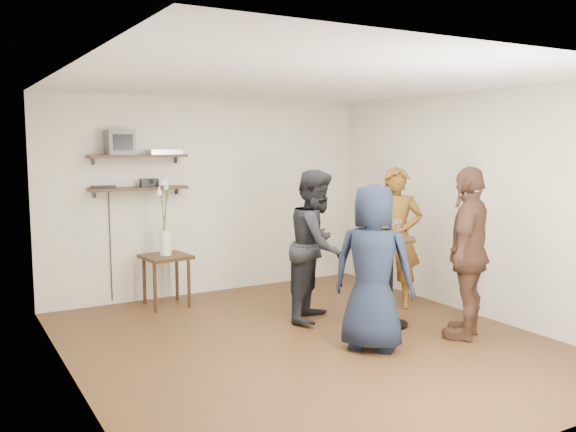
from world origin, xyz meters
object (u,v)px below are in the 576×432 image
object	(u,v)px
crt_monitor	(120,142)
person_navy	(373,267)
side_table	(166,264)
person_plaid	(396,237)
person_brown	(468,253)
drinks_table	(390,269)
person_dark	(317,245)
radio	(149,183)
dvd_deck	(164,152)

from	to	relation	value
crt_monitor	person_navy	xyz separation A→B (m)	(1.66, -2.84, -1.20)
side_table	person_plaid	bearing A→B (deg)	-30.24
crt_monitor	person_brown	distance (m)	4.24
person_navy	person_brown	distance (m)	1.11
drinks_table	person_brown	bearing A→B (deg)	-58.15
side_table	drinks_table	size ratio (longest dim) A/B	0.65
person_plaid	person_dark	world-z (taller)	person_plaid
person_plaid	person_navy	bearing A→B (deg)	-93.46
radio	person_plaid	bearing A→B (deg)	-34.08
crt_monitor	person_brown	xyz separation A→B (m)	(2.75, -3.02, -1.13)
dvd_deck	person_brown	world-z (taller)	dvd_deck
person_dark	person_brown	world-z (taller)	person_brown
person_plaid	person_dark	xyz separation A→B (m)	(-1.14, 0.02, -0.00)
dvd_deck	person_navy	bearing A→B (deg)	-68.77
person_navy	side_table	bearing A→B (deg)	-13.49
radio	person_navy	bearing A→B (deg)	-65.26
drinks_table	radio	bearing A→B (deg)	130.20
person_dark	person_brown	bearing A→B (deg)	-95.03
person_brown	radio	bearing A→B (deg)	-83.45
person_navy	person_dark	bearing A→B (deg)	-43.54
side_table	drinks_table	xyz separation A→B (m)	(1.86, -2.02, 0.10)
person_dark	person_navy	world-z (taller)	person_dark
side_table	person_brown	xyz separation A→B (m)	(2.30, -2.73, 0.35)
dvd_deck	radio	bearing A→B (deg)	180.00
crt_monitor	side_table	bearing A→B (deg)	-33.24
person_navy	person_brown	xyz separation A→B (m)	(1.09, -0.18, 0.07)
radio	person_brown	distance (m)	3.91
dvd_deck	person_brown	xyz separation A→B (m)	(2.19, -3.02, -1.01)
dvd_deck	person_navy	xyz separation A→B (m)	(1.10, -2.84, -1.08)
crt_monitor	side_table	world-z (taller)	crt_monitor
crt_monitor	person_navy	distance (m)	3.50
radio	person_navy	xyz separation A→B (m)	(1.31, -2.84, -0.70)
radio	person_navy	world-z (taller)	person_navy
crt_monitor	drinks_table	bearing A→B (deg)	-45.08
crt_monitor	side_table	distance (m)	1.58
dvd_deck	person_navy	distance (m)	3.23
side_table	person_dark	distance (m)	1.94
drinks_table	person_plaid	bearing A→B (deg)	45.92
dvd_deck	person_brown	size ratio (longest dim) A/B	0.23
radio	person_brown	world-z (taller)	person_brown
dvd_deck	side_table	distance (m)	1.40
side_table	drinks_table	distance (m)	2.75
person_brown	person_plaid	bearing A→B (deg)	-127.96
side_table	person_navy	size ratio (longest dim) A/B	0.39
crt_monitor	side_table	xyz separation A→B (m)	(0.44, -0.29, -1.48)
dvd_deck	person_dark	distance (m)	2.32
crt_monitor	person_brown	world-z (taller)	crt_monitor
side_table	person_brown	world-z (taller)	person_brown
crt_monitor	drinks_table	world-z (taller)	crt_monitor
drinks_table	side_table	bearing A→B (deg)	132.65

